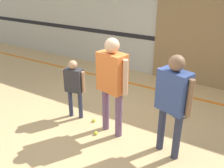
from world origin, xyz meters
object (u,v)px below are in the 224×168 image
(person_instructor, at_px, (112,77))
(tennis_ball_by_spare_racket, at_px, (187,115))
(person_student_left, at_px, (74,83))
(tennis_ball_near_instructor, at_px, (96,133))
(person_student_right, at_px, (173,96))
(tennis_ball_stray_left, at_px, (94,120))
(racket_spare_on_floor, at_px, (179,114))

(person_instructor, relative_size, tennis_ball_by_spare_racket, 26.32)
(person_student_left, distance_m, tennis_ball_near_instructor, 1.03)
(person_student_right, distance_m, tennis_ball_by_spare_racket, 1.59)
(person_student_right, bearing_deg, person_student_left, 15.20)
(person_student_left, distance_m, tennis_ball_by_spare_racket, 2.34)
(person_instructor, bearing_deg, person_student_left, -172.25)
(tennis_ball_stray_left, bearing_deg, tennis_ball_near_instructor, -50.57)
(person_instructor, height_order, person_student_right, person_instructor)
(tennis_ball_by_spare_racket, relative_size, tennis_ball_stray_left, 1.00)
(person_student_left, xyz_separation_m, person_student_right, (1.94, -0.12, 0.28))
(person_instructor, bearing_deg, tennis_ball_stray_left, -178.97)
(person_student_left, height_order, tennis_ball_stray_left, person_student_left)
(person_instructor, height_order, tennis_ball_by_spare_racket, person_instructor)
(person_student_right, relative_size, racket_spare_on_floor, 2.90)
(tennis_ball_stray_left, bearing_deg, person_student_left, -177.32)
(person_instructor, height_order, tennis_ball_near_instructor, person_instructor)
(tennis_ball_stray_left, bearing_deg, person_instructor, -11.73)
(tennis_ball_stray_left, bearing_deg, tennis_ball_by_spare_racket, 36.59)
(person_instructor, xyz_separation_m, person_student_left, (-0.89, 0.08, -0.34))
(person_student_left, height_order, tennis_ball_near_instructor, person_student_left)
(tennis_ball_by_spare_racket, xyz_separation_m, tennis_ball_stray_left, (-1.50, -1.12, 0.00))
(person_instructor, height_order, tennis_ball_stray_left, person_instructor)
(person_instructor, relative_size, racket_spare_on_floor, 3.06)
(person_student_left, height_order, racket_spare_on_floor, person_student_left)
(person_student_right, relative_size, tennis_ball_near_instructor, 24.94)
(racket_spare_on_floor, distance_m, tennis_ball_near_instructor, 1.78)
(racket_spare_on_floor, relative_size, tennis_ball_stray_left, 8.59)
(tennis_ball_near_instructor, relative_size, tennis_ball_by_spare_racket, 1.00)
(person_instructor, relative_size, tennis_ball_near_instructor, 26.32)
(racket_spare_on_floor, bearing_deg, tennis_ball_near_instructor, 75.28)
(person_instructor, xyz_separation_m, person_student_right, (1.06, -0.04, -0.06))
(racket_spare_on_floor, xyz_separation_m, tennis_ball_by_spare_racket, (0.17, 0.02, 0.02))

